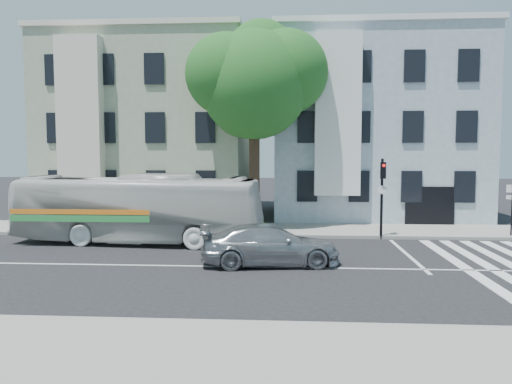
{
  "coord_description": "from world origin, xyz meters",
  "views": [
    {
      "loc": [
        1.76,
        -17.35,
        4.09
      ],
      "look_at": [
        0.42,
        3.35,
        2.4
      ],
      "focal_mm": 35.0,
      "sensor_mm": 36.0,
      "label": 1
    }
  ],
  "objects": [
    {
      "name": "building_right",
      "position": [
        7.0,
        15.0,
        5.5
      ],
      "size": [
        12.0,
        10.0,
        11.0
      ],
      "primitive_type": "cube",
      "color": "#8B9DA5",
      "rests_on": "ground"
    },
    {
      "name": "sidewalk_near",
      "position": [
        0.0,
        -8.0,
        0.07
      ],
      "size": [
        80.0,
        4.0,
        0.15
      ],
      "primitive_type": "cube",
      "color": "gray",
      "rests_on": "ground"
    },
    {
      "name": "ground",
      "position": [
        0.0,
        0.0,
        0.0
      ],
      "size": [
        120.0,
        120.0,
        0.0
      ],
      "primitive_type": "plane",
      "color": "black",
      "rests_on": "ground"
    },
    {
      "name": "street_tree",
      "position": [
        0.06,
        8.74,
        7.83
      ],
      "size": [
        7.3,
        5.9,
        11.1
      ],
      "color": "#2D2116",
      "rests_on": "ground"
    },
    {
      "name": "sidewalk_far",
      "position": [
        0.0,
        8.0,
        0.07
      ],
      "size": [
        80.0,
        4.0,
        0.15
      ],
      "primitive_type": "cube",
      "color": "gray",
      "rests_on": "ground"
    },
    {
      "name": "bus",
      "position": [
        -4.93,
        4.38,
        1.54
      ],
      "size": [
        3.51,
        11.25,
        3.09
      ],
      "primitive_type": "imported",
      "rotation": [
        0.0,
        0.0,
        1.49
      ],
      "color": "silver",
      "rests_on": "ground"
    },
    {
      "name": "hedge",
      "position": [
        -3.87,
        6.3,
        0.5
      ],
      "size": [
        8.53,
        1.29,
        0.7
      ],
      "primitive_type": null,
      "rotation": [
        0.0,
        0.0,
        -0.05
      ],
      "color": "#255B1D",
      "rests_on": "sidewalk_far"
    },
    {
      "name": "building_left",
      "position": [
        -7.0,
        15.0,
        5.5
      ],
      "size": [
        12.0,
        10.0,
        11.0
      ],
      "primitive_type": "cube",
      "color": "gray",
      "rests_on": "ground"
    },
    {
      "name": "sedan",
      "position": [
        1.11,
        0.42,
        0.72
      ],
      "size": [
        2.67,
        5.22,
        1.45
      ],
      "primitive_type": "imported",
      "rotation": [
        0.0,
        0.0,
        1.7
      ],
      "color": "#A2A4A9",
      "rests_on": "ground"
    },
    {
      "name": "far_sign_pole",
      "position": [
        12.24,
        6.63,
        1.77
      ],
      "size": [
        0.44,
        0.24,
        2.56
      ],
      "rotation": [
        0.0,
        0.0,
        -0.38
      ],
      "color": "black",
      "rests_on": "sidewalk_far"
    },
    {
      "name": "traffic_signal",
      "position": [
        6.11,
        5.94,
        2.43
      ],
      "size": [
        0.38,
        0.51,
        3.76
      ],
      "rotation": [
        0.0,
        0.0,
        -0.32
      ],
      "color": "black",
      "rests_on": "ground"
    }
  ]
}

